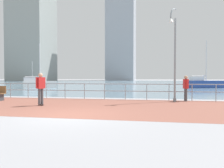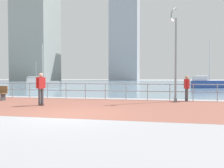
{
  "view_description": "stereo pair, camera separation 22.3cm",
  "coord_description": "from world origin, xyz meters",
  "px_view_note": "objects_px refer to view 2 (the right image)",
  "views": [
    {
      "loc": [
        3.19,
        -8.06,
        1.47
      ],
      "look_at": [
        0.99,
        3.87,
        1.1
      ],
      "focal_mm": 35.61,
      "sensor_mm": 36.0,
      "label": 1
    },
    {
      "loc": [
        3.41,
        -8.02,
        1.47
      ],
      "look_at": [
        0.99,
        3.87,
        1.1
      ],
      "focal_mm": 35.61,
      "sensor_mm": 36.0,
      "label": 2
    }
  ],
  "objects_px": {
    "lamppost": "(174,50)",
    "sailboat_ivory": "(42,84)",
    "sailboat_gray": "(208,83)",
    "skateboarder": "(41,86)",
    "sailboat_blue": "(35,81)",
    "bystander": "(187,86)"
  },
  "relations": [
    {
      "from": "lamppost",
      "to": "bystander",
      "type": "xyz_separation_m",
      "value": [
        0.76,
        0.38,
        -2.18
      ]
    },
    {
      "from": "sailboat_blue",
      "to": "sailboat_gray",
      "type": "bearing_deg",
      "value": -25.76
    },
    {
      "from": "skateboarder",
      "to": "bystander",
      "type": "height_order",
      "value": "skateboarder"
    },
    {
      "from": "skateboarder",
      "to": "sailboat_gray",
      "type": "xyz_separation_m",
      "value": [
        12.79,
        21.92,
        -0.39
      ]
    },
    {
      "from": "lamppost",
      "to": "sailboat_blue",
      "type": "bearing_deg",
      "value": 130.08
    },
    {
      "from": "lamppost",
      "to": "bystander",
      "type": "height_order",
      "value": "lamppost"
    },
    {
      "from": "sailboat_gray",
      "to": "skateboarder",
      "type": "bearing_deg",
      "value": -120.26
    },
    {
      "from": "sailboat_blue",
      "to": "skateboarder",
      "type": "bearing_deg",
      "value": -59.11
    },
    {
      "from": "sailboat_ivory",
      "to": "sailboat_blue",
      "type": "bearing_deg",
      "value": 122.37
    },
    {
      "from": "bystander",
      "to": "sailboat_gray",
      "type": "distance_m",
      "value": 19.05
    },
    {
      "from": "sailboat_ivory",
      "to": "sailboat_gray",
      "type": "bearing_deg",
      "value": 10.56
    },
    {
      "from": "sailboat_ivory",
      "to": "bystander",
      "type": "bearing_deg",
      "value": -38.93
    },
    {
      "from": "lamppost",
      "to": "skateboarder",
      "type": "relative_size",
      "value": 3.32
    },
    {
      "from": "skateboarder",
      "to": "sailboat_gray",
      "type": "relative_size",
      "value": 0.26
    },
    {
      "from": "lamppost",
      "to": "sailboat_ivory",
      "type": "bearing_deg",
      "value": 139.07
    },
    {
      "from": "sailboat_ivory",
      "to": "sailboat_blue",
      "type": "xyz_separation_m",
      "value": [
        -13.81,
        21.79,
        -0.07
      ]
    },
    {
      "from": "bystander",
      "to": "sailboat_blue",
      "type": "distance_m",
      "value": 47.67
    },
    {
      "from": "skateboarder",
      "to": "sailboat_gray",
      "type": "bearing_deg",
      "value": 59.74
    },
    {
      "from": "skateboarder",
      "to": "sailboat_ivory",
      "type": "bearing_deg",
      "value": 119.01
    },
    {
      "from": "sailboat_ivory",
      "to": "sailboat_gray",
      "type": "xyz_separation_m",
      "value": [
        22.6,
        4.21,
        0.04
      ]
    },
    {
      "from": "lamppost",
      "to": "bystander",
      "type": "relative_size",
      "value": 3.56
    },
    {
      "from": "sailboat_gray",
      "to": "sailboat_blue",
      "type": "xyz_separation_m",
      "value": [
        -36.42,
        17.58,
        -0.11
      ]
    }
  ]
}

